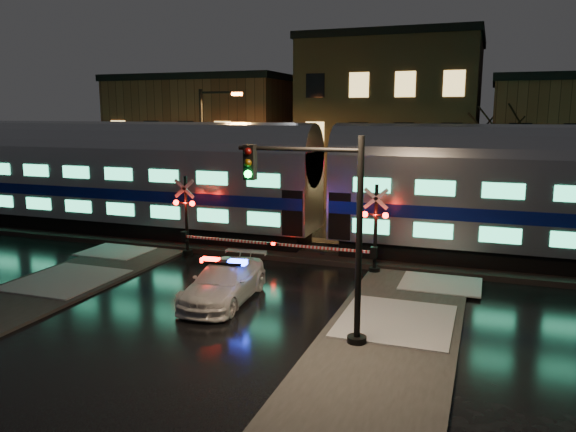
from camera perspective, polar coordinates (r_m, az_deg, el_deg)
The scene contains 12 objects.
ground at distance 22.98m, azimuth -4.17°, elevation -6.34°, with size 120.00×120.00×0.00m, color black.
ballast at distance 27.43m, azimuth 0.07°, elevation -3.26°, with size 90.00×4.20×0.24m, color black.
sidewalk_left at distance 21.95m, azimuth -26.84°, elevation -8.15°, with size 4.00×20.00×0.12m, color #2D2D2D.
sidewalk_right at distance 15.74m, azimuth 9.14°, elevation -14.40°, with size 4.00×20.00×0.12m, color #2D2D2D.
building_left at distance 47.52m, azimuth -7.86°, elevation 7.83°, with size 14.00×10.00×9.00m, color brown.
building_mid at distance 43.15m, azimuth 10.61°, elevation 9.15°, with size 12.00×11.00×11.50m, color brown.
train at distance 26.28m, azimuth 3.80°, elevation 3.35°, with size 51.00×3.12×5.92m.
police_car at distance 20.20m, azimuth -6.50°, elevation -6.69°, with size 2.25×4.91×1.55m.
crossing_signal_right at distance 23.41m, azimuth 7.94°, elevation -2.18°, with size 5.31×0.64×3.76m.
crossing_signal_left at distance 26.25m, azimuth -9.67°, elevation -0.85°, with size 5.32×0.64×3.76m.
traffic_light at distance 15.94m, azimuth 3.89°, elevation -2.01°, with size 3.90×0.70×6.03m.
streetlight at distance 33.01m, azimuth -8.31°, elevation 6.80°, with size 2.65×0.28×7.94m.
Camera 1 is at (8.99, -20.07, 6.66)m, focal length 35.00 mm.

